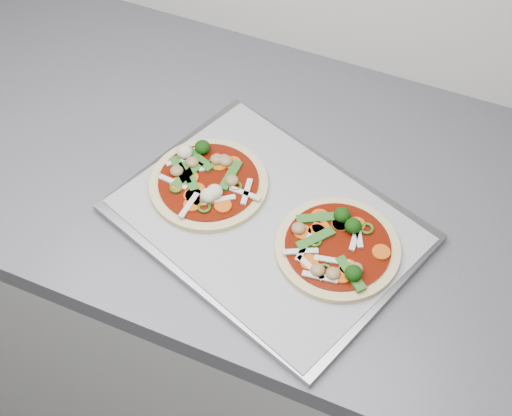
% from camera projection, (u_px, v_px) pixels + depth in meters
% --- Properties ---
extents(base_cabinet, '(3.60, 0.60, 0.86)m').
position_uv_depth(base_cabinet, '(172.00, 291.00, 1.51)').
color(base_cabinet, silver).
rests_on(base_cabinet, ground).
extents(countertop, '(3.60, 0.60, 0.04)m').
position_uv_depth(countertop, '(146.00, 146.00, 1.16)').
color(countertop, '#5A5A61').
rests_on(countertop, base_cabinet).
extents(baking_tray, '(0.49, 0.42, 0.01)m').
position_uv_depth(baking_tray, '(267.00, 223.00, 1.03)').
color(baking_tray, gray).
rests_on(baking_tray, countertop).
extents(parchment, '(0.47, 0.41, 0.00)m').
position_uv_depth(parchment, '(267.00, 220.00, 1.02)').
color(parchment, gray).
rests_on(parchment, baking_tray).
extents(pizza_left, '(0.20, 0.20, 0.03)m').
position_uv_depth(pizza_left, '(207.00, 181.00, 1.05)').
color(pizza_left, tan).
rests_on(pizza_left, parchment).
extents(pizza_right, '(0.19, 0.19, 0.03)m').
position_uv_depth(pizza_right, '(337.00, 247.00, 0.98)').
color(pizza_right, tan).
rests_on(pizza_right, parchment).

